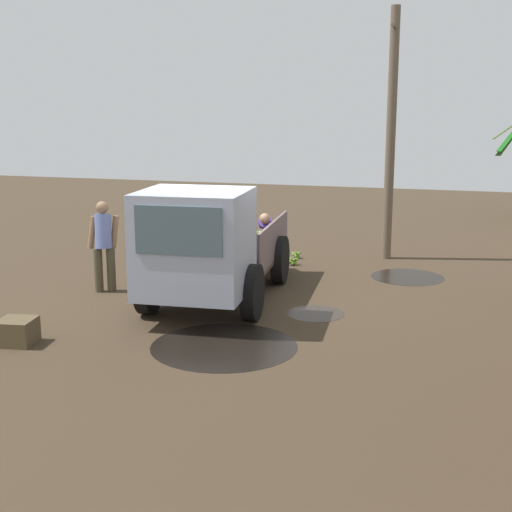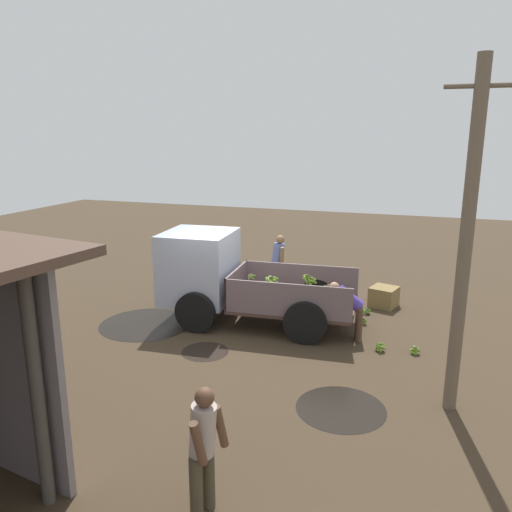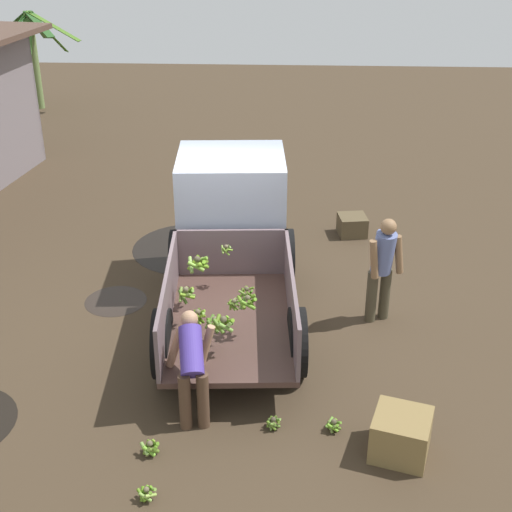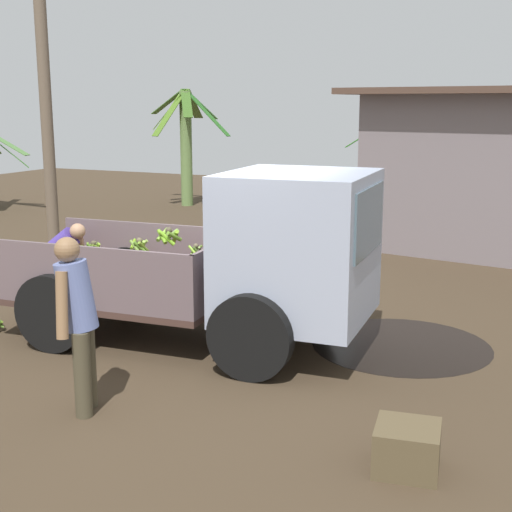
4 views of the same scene
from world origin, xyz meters
name	(u,v)px [view 3 (image 3 of 4)]	position (x,y,z in m)	size (l,w,h in m)	color
ground	(221,305)	(0.00, 0.00, 0.00)	(36.00, 36.00, 0.00)	#3E3021
mud_patch_0	(192,248)	(2.01, 0.72, 0.00)	(2.16, 2.16, 0.01)	black
mud_patch_1	(116,301)	(0.05, 1.68, 0.00)	(0.98, 0.98, 0.01)	black
cargo_truck	(231,226)	(0.54, -0.14, 1.12)	(4.62, 2.23, 2.13)	#463029
banana_palm_0	(34,53)	(11.44, 6.56, 1.64)	(2.17, 2.84, 2.82)	olive
person_foreground_visitor	(383,265)	(-0.31, -2.41, 0.94)	(0.49, 0.59, 1.69)	#463F2D
person_worker_loading	(192,364)	(-2.65, 0.08, 0.76)	(0.76, 0.64, 1.29)	#4F3728
banana_bunch_on_ground_0	(147,493)	(-4.06, 0.41, 0.09)	(0.22, 0.22, 0.17)	brown
banana_bunch_on_ground_1	(150,447)	(-3.37, 0.50, 0.10)	(0.24, 0.24, 0.19)	brown
banana_bunch_on_ground_2	(334,424)	(-2.86, -1.62, 0.09)	(0.21, 0.21, 0.17)	brown
banana_bunch_on_ground_3	(273,422)	(-2.86, -0.90, 0.09)	(0.20, 0.19, 0.17)	#47402E
wooden_crate_0	(401,435)	(-3.20, -2.36, 0.26)	(0.63, 0.63, 0.52)	olive
wooden_crate_1	(352,225)	(2.76, -2.24, 0.19)	(0.51, 0.51, 0.38)	brown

